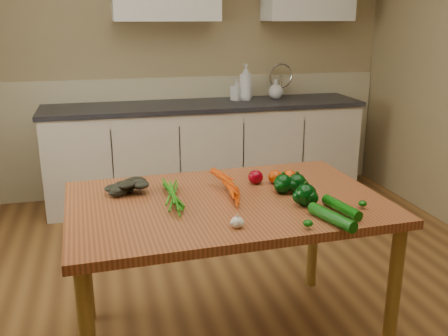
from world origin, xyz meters
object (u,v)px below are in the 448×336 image
carrot_bunch (212,189)px  zucchini_a (342,207)px  leafy_greens (129,182)px  soap_bottle_b (237,90)px  tomato_b (275,177)px  pepper_c (306,195)px  pepper_b (297,183)px  garlic_bulb (237,222)px  soap_bottle_a (246,82)px  soap_bottle_c (276,89)px  table (227,217)px  tomato_a (256,177)px  pepper_a (283,184)px  tomato_c (289,176)px  zucchini_b (332,217)px

carrot_bunch → zucchini_a: (0.52, -0.34, -0.01)m
leafy_greens → soap_bottle_b: bearing=61.1°
soap_bottle_b → tomato_b: size_ratio=2.59×
pepper_c → pepper_b: bearing=81.0°
garlic_bulb → zucchini_a: bearing=5.1°
soap_bottle_a → soap_bottle_c: 0.31m
table → garlic_bulb: (-0.04, -0.33, 0.11)m
table → carrot_bunch: size_ratio=5.50×
carrot_bunch → tomato_b: bearing=15.9°
soap_bottle_b → pepper_b: bearing=46.2°
tomato_a → pepper_a: bearing=-62.3°
soap_bottle_a → pepper_a: 2.27m
garlic_bulb → pepper_a: (0.33, 0.35, 0.02)m
leafy_greens → pepper_b: size_ratio=2.26×
pepper_b → zucchini_a: 0.31m
tomato_c → zucchini_a: tomato_c is taller
soap_bottle_a → zucchini_a: (-0.30, -2.52, -0.24)m
soap_bottle_c → garlic_bulb: soap_bottle_c is taller
soap_bottle_b → pepper_c: size_ratio=1.89×
carrot_bunch → tomato_b: 0.39m
tomato_a → zucchini_a: tomato_a is taller
pepper_b → zucchini_a: bearing=-72.8°
pepper_a → zucchini_b: 0.41m
table → tomato_b: (0.31, 0.17, 0.12)m
soap_bottle_a → leafy_greens: size_ratio=1.54×
tomato_c → tomato_b: bearing=170.0°
tomato_c → table: bearing=-157.1°
soap_bottle_c → zucchini_b: soap_bottle_c is taller
carrot_bunch → zucchini_a: bearing=-35.5°
soap_bottle_a → soap_bottle_b: (-0.08, 0.01, -0.07)m
carrot_bunch → tomato_a: size_ratio=3.49×
pepper_a → tomato_b: pepper_a is taller
soap_bottle_a → tomato_c: 2.12m
tomato_a → tomato_c: (0.18, -0.03, -0.00)m
garlic_bulb → pepper_b: bearing=40.5°
pepper_b → tomato_b: (-0.06, 0.16, -0.01)m
garlic_bulb → tomato_a: tomato_a is taller
garlic_bulb → zucchini_b: zucchini_b is taller
carrot_bunch → garlic_bulb: (0.02, -0.39, -0.01)m
pepper_b → garlic_bulb: bearing=-139.5°
tomato_a → soap_bottle_b: bearing=77.2°
pepper_b → pepper_c: size_ratio=0.91×
pepper_b → zucchini_b: 0.40m
leafy_greens → carrot_bunch: bearing=-22.5°
leafy_greens → pepper_a: size_ratio=2.26×
garlic_bulb → pepper_a: pepper_a is taller
soap_bottle_c → pepper_c: (-0.71, -2.41, -0.14)m
soap_bottle_a → soap_bottle_b: size_ratio=1.69×
soap_bottle_c → tomato_c: soap_bottle_c is taller
pepper_c → tomato_b: pepper_c is taller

